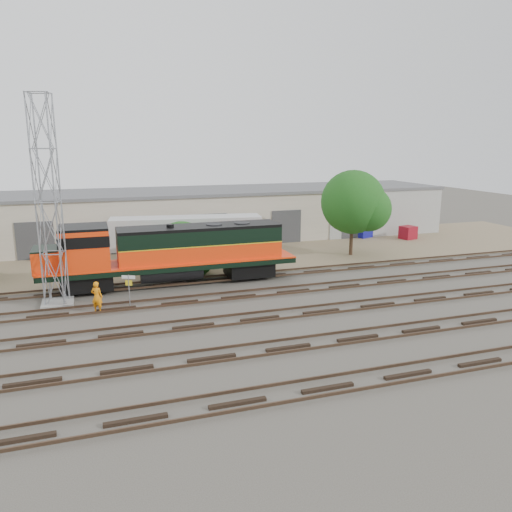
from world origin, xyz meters
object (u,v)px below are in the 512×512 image
object	(u,v)px
signal_tower	(49,206)
semi_trailer	(190,234)
locomotive	(167,252)
worker	(97,297)

from	to	relation	value
signal_tower	semi_trailer	xyz separation A→B (m)	(10.51, 9.06, -3.92)
locomotive	semi_trailer	distance (m)	7.52
semi_trailer	signal_tower	bearing A→B (deg)	-131.16
worker	semi_trailer	distance (m)	14.08
worker	locomotive	bearing A→B (deg)	-109.36
worker	semi_trailer	xyz separation A→B (m)	(8.07, 11.44, 1.51)
worker	semi_trailer	size ratio (longest dim) A/B	0.15
locomotive	worker	world-z (taller)	locomotive
worker	semi_trailer	world-z (taller)	semi_trailer
locomotive	worker	xyz separation A→B (m)	(-5.02, -4.56, -1.54)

